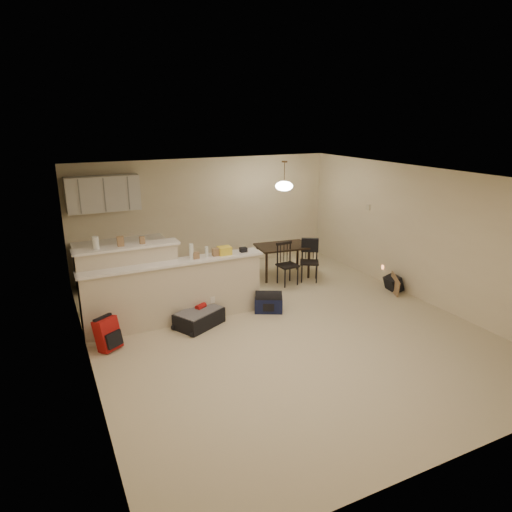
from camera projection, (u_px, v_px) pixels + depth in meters
room at (281, 255)px, 7.28m from camera, size 7.00×7.02×2.50m
breakfast_bar at (159, 290)px, 7.58m from camera, size 3.08×0.58×1.39m
upper_cabinets at (103, 194)px, 9.03m from camera, size 1.40×0.34×0.70m
kitchen_counter at (121, 264)px, 9.42m from camera, size 1.80×0.60×0.90m
thermostat at (368, 207)px, 9.78m from camera, size 0.02×0.12×0.12m
jar at (96, 243)px, 7.06m from camera, size 0.10×0.10×0.20m
cereal_box at (120, 241)px, 7.22m from camera, size 0.10×0.07×0.16m
small_box at (142, 240)px, 7.37m from camera, size 0.08×0.06×0.12m
bottle_a at (191, 251)px, 7.56m from camera, size 0.07×0.07×0.26m
bottle_b at (207, 252)px, 7.69m from camera, size 0.06×0.06×0.18m
bag_lump at (224, 251)px, 7.83m from camera, size 0.22×0.18×0.14m
pouch at (243, 250)px, 7.98m from camera, size 0.12×0.10×0.08m
extra_item_x at (216, 252)px, 7.76m from camera, size 0.11×0.10×0.13m
extra_item_y at (196, 255)px, 7.62m from camera, size 0.11×0.10×0.10m
dining_table at (283, 249)px, 9.86m from camera, size 1.20×0.88×0.70m
pendant_lamp at (284, 186)px, 9.46m from camera, size 0.36×0.36×0.62m
dining_chair_near at (288, 264)px, 9.42m from camera, size 0.41×0.39×0.88m
dining_chair_far at (309, 261)px, 9.63m from camera, size 0.52×0.51×0.87m
suitcase at (199, 318)px, 7.63m from camera, size 0.91×0.80×0.26m
red_backpack at (108, 334)px, 6.83m from camera, size 0.39×0.35×0.49m
navy_duffel at (269, 305)px, 8.17m from camera, size 0.56×0.46×0.27m
black_daypack at (394, 284)px, 9.16m from camera, size 0.28×0.36×0.29m
cardboard_sheet at (395, 285)px, 8.99m from camera, size 0.21×0.45×0.37m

